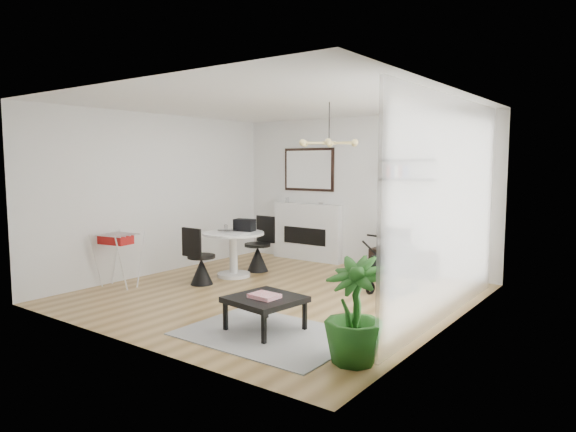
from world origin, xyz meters
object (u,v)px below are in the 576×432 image
Objects in this scene: fireplace at (307,225)px; coffee_table at (265,300)px; tv_console at (403,263)px; drying_rack at (119,259)px; dining_table at (234,247)px; potted_plant at (354,311)px; crt_tv at (403,237)px; stroller at (395,267)px.

coffee_table is (1.99, -3.76, -0.34)m from fireplace.
drying_rack reaches higher than tv_console.
fireplace is 2.13× the size of dining_table.
drying_rack is (-3.13, -3.36, 0.23)m from tv_console.
dining_table is at bearing 148.72° from potted_plant.
crt_tv is (-0.01, -0.00, 0.43)m from tv_console.
fireplace reaches higher than stroller.
coffee_table is (2.15, -1.84, -0.14)m from dining_table.
fireplace is at bearing 129.12° from potted_plant.
crt_tv is (2.04, -0.13, -0.05)m from fireplace.
stroller is at bearing -71.80° from tv_console.
coffee_table is at bearing -62.13° from fireplace.
tv_console is at bearing 89.04° from coffee_table.
stroller is 0.89× the size of potted_plant.
dining_table is (-2.21, -1.79, 0.28)m from tv_console.
drying_rack is at bearing -132.93° from crt_tv.
fireplace is 2.62× the size of drying_rack.
drying_rack is (-1.08, -3.48, -0.25)m from fireplace.
tv_console is 1.33× the size of coffee_table.
stroller is at bearing 106.77° from potted_plant.
crt_tv is 4.58m from drying_rack.
tv_console is at bearing -3.54° from fireplace.
dining_table is (-2.20, -1.79, -0.15)m from crt_tv.
crt_tv is at bearing 117.77° from stroller.
potted_plant reaches higher than crt_tv.
tv_console reaches higher than coffee_table.
potted_plant is at bearing -31.28° from dining_table.
crt_tv reaches higher than tv_console.
potted_plant reaches higher than drying_rack.
dining_table is at bearing -140.93° from tv_console.
stroller is at bearing 12.67° from dining_table.
tv_console is 1.28m from stroller.
potted_plant is (1.21, -3.86, -0.13)m from crt_tv.
potted_plant reaches higher than coffee_table.
potted_plant is at bearing -10.43° from coffee_table.
coffee_table is at bearing -91.53° from stroller.
tv_console is 1.23× the size of stroller.
fireplace is 4.26m from coffee_table.
potted_plant is at bearing -72.65° from crt_tv.
fireplace is 1.94m from dining_table.
dining_table is (-0.16, -1.92, -0.20)m from fireplace.
tv_console is at bearing 39.07° from dining_table.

